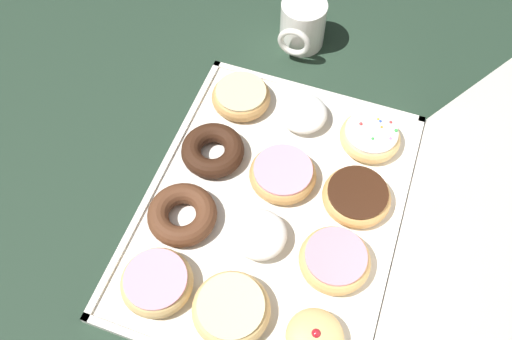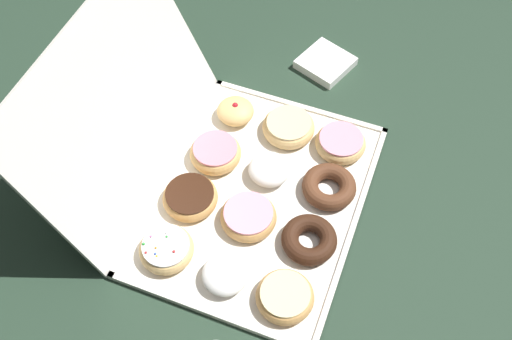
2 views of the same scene
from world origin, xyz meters
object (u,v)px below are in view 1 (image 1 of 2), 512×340
(powdered_filled_donut_6, at_px, (257,234))
(pink_frosted_donut_3, at_px, (157,282))
(pink_frosted_donut_5, at_px, (282,174))
(pink_frosted_donut_10, at_px, (335,260))
(glazed_ring_donut_0, at_px, (241,96))
(coffee_mug, at_px, (302,24))
(chocolate_frosted_donut_9, at_px, (357,196))
(donut_box, at_px, (271,210))
(chocolate_cake_ring_donut_2, at_px, (182,215))
(glazed_ring_donut_7, at_px, (231,309))
(jelly_filled_donut_11, at_px, (315,337))
(chocolate_cake_ring_donut_1, at_px, (213,150))
(sprinkle_donut_8, at_px, (370,136))
(powdered_filled_donut_4, at_px, (303,113))

(powdered_filled_donut_6, bearing_deg, pink_frosted_donut_3, -43.26)
(pink_frosted_donut_5, height_order, pink_frosted_donut_10, pink_frosted_donut_10)
(glazed_ring_donut_0, bearing_deg, powdered_filled_donut_6, 25.57)
(pink_frosted_donut_5, bearing_deg, coffee_mug, -168.69)
(pink_frosted_donut_10, distance_m, coffee_mug, 0.50)
(pink_frosted_donut_3, relative_size, chocolate_frosted_donut_9, 0.97)
(donut_box, height_order, coffee_mug, coffee_mug)
(chocolate_cake_ring_donut_2, distance_m, chocolate_frosted_donut_9, 0.29)
(glazed_ring_donut_7, height_order, jelly_filled_donut_11, jelly_filled_donut_11)
(chocolate_cake_ring_donut_2, xyz_separation_m, coffee_mug, (-0.46, 0.06, 0.02))
(donut_box, distance_m, powdered_filled_donut_6, 0.07)
(pink_frosted_donut_5, relative_size, glazed_ring_donut_7, 0.98)
(chocolate_cake_ring_donut_1, relative_size, powdered_filled_donut_6, 1.25)
(sprinkle_donut_8, xyz_separation_m, coffee_mug, (-0.21, -0.19, 0.02))
(chocolate_cake_ring_donut_1, height_order, chocolate_cake_ring_donut_2, same)
(donut_box, bearing_deg, chocolate_frosted_donut_9, 115.21)
(donut_box, height_order, glazed_ring_donut_0, glazed_ring_donut_0)
(chocolate_cake_ring_donut_2, xyz_separation_m, jelly_filled_donut_11, (0.12, 0.26, 0.00))
(chocolate_cake_ring_donut_1, bearing_deg, coffee_mug, 168.97)
(sprinkle_donut_8, height_order, pink_frosted_donut_10, sprinkle_donut_8)
(glazed_ring_donut_0, relative_size, powdered_filled_donut_4, 1.23)
(pink_frosted_donut_10, bearing_deg, coffee_mug, -156.97)
(chocolate_cake_ring_donut_1, bearing_deg, chocolate_cake_ring_donut_2, -0.11)
(chocolate_frosted_donut_9, xyz_separation_m, pink_frosted_donut_10, (0.12, -0.00, 0.00))
(chocolate_cake_ring_donut_1, bearing_deg, pink_frosted_donut_5, 87.64)
(donut_box, xyz_separation_m, jelly_filled_donut_11, (0.19, 0.13, 0.03))
(powdered_filled_donut_4, height_order, chocolate_frosted_donut_9, powdered_filled_donut_4)
(glazed_ring_donut_0, distance_m, powdered_filled_donut_6, 0.29)
(glazed_ring_donut_0, xyz_separation_m, chocolate_cake_ring_donut_1, (0.13, -0.01, -0.00))
(pink_frosted_donut_10, bearing_deg, pink_frosted_donut_5, -134.00)
(glazed_ring_donut_0, xyz_separation_m, chocolate_cake_ring_donut_2, (0.27, -0.01, -0.00))
(powdered_filled_donut_6, xyz_separation_m, jelly_filled_donut_11, (0.13, 0.13, -0.00))
(pink_frosted_donut_3, bearing_deg, chocolate_cake_ring_donut_1, -177.83)
(chocolate_cake_ring_donut_2, relative_size, sprinkle_donut_8, 1.06)
(donut_box, xyz_separation_m, pink_frosted_donut_10, (0.06, 0.13, 0.03))
(pink_frosted_donut_3, height_order, chocolate_frosted_donut_9, same)
(chocolate_frosted_donut_9, bearing_deg, pink_frosted_donut_5, -89.89)
(chocolate_frosted_donut_9, bearing_deg, chocolate_cake_ring_donut_1, -91.12)
(glazed_ring_donut_0, height_order, powdered_filled_donut_4, powdered_filled_donut_4)
(pink_frosted_donut_3, bearing_deg, powdered_filled_donut_6, 136.74)
(pink_frosted_donut_3, xyz_separation_m, pink_frosted_donut_5, (-0.25, 0.12, -0.00))
(donut_box, height_order, jelly_filled_donut_11, jelly_filled_donut_11)
(pink_frosted_donut_3, bearing_deg, jelly_filled_donut_11, 90.16)
(pink_frosted_donut_3, height_order, coffee_mug, coffee_mug)
(chocolate_cake_ring_donut_2, bearing_deg, powdered_filled_donut_4, 154.32)
(chocolate_cake_ring_donut_2, bearing_deg, pink_frosted_donut_3, 4.73)
(pink_frosted_donut_10, bearing_deg, chocolate_cake_ring_donut_1, -116.45)
(chocolate_cake_ring_donut_1, height_order, coffee_mug, coffee_mug)
(powdered_filled_donut_6, distance_m, coffee_mug, 0.46)
(chocolate_frosted_donut_9, xyz_separation_m, coffee_mug, (-0.33, -0.20, 0.02))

